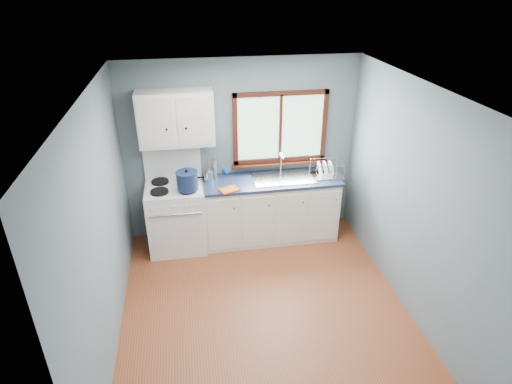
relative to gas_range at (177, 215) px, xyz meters
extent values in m
cube|color=brown|center=(0.95, -1.47, -0.50)|extent=(3.20, 3.60, 0.02)
cube|color=white|center=(0.95, -1.47, 2.02)|extent=(3.20, 3.60, 0.02)
cube|color=slate|center=(0.95, 0.34, 0.76)|extent=(3.20, 0.02, 2.50)
cube|color=slate|center=(0.95, -3.28, 0.76)|extent=(3.20, 0.02, 2.50)
cube|color=slate|center=(-0.66, -1.47, 0.76)|extent=(0.02, 3.60, 2.50)
cube|color=slate|center=(2.56, -1.47, 0.76)|extent=(0.02, 3.60, 2.50)
cube|color=white|center=(0.00, -0.01, -0.03)|extent=(0.76, 0.65, 0.92)
cube|color=white|center=(0.00, 0.30, 0.65)|extent=(0.76, 0.05, 0.44)
cube|color=silver|center=(0.00, -0.01, 0.43)|extent=(0.72, 0.59, 0.01)
cylinder|color=black|center=(-0.18, -0.16, 0.45)|extent=(0.23, 0.23, 0.03)
cylinder|color=black|center=(0.18, -0.16, 0.45)|extent=(0.23, 0.23, 0.03)
cylinder|color=black|center=(-0.18, 0.14, 0.45)|extent=(0.23, 0.23, 0.03)
cylinder|color=black|center=(0.18, 0.14, 0.45)|extent=(0.23, 0.23, 0.03)
cylinder|color=silver|center=(0.00, -0.35, 0.21)|extent=(0.66, 0.02, 0.02)
cube|color=silver|center=(0.00, -0.33, -0.09)|extent=(0.66, 0.01, 0.55)
cube|color=white|center=(1.31, 0.02, -0.05)|extent=(1.85, 0.60, 0.88)
cube|color=black|center=(1.31, 0.04, -0.45)|extent=(1.85, 0.54, 0.08)
cube|color=#19253D|center=(1.31, 0.02, 0.41)|extent=(1.89, 0.64, 0.04)
cube|color=silver|center=(1.49, 0.02, 0.43)|extent=(0.84, 0.46, 0.01)
cube|color=silver|center=(1.29, 0.02, 0.36)|extent=(0.36, 0.40, 0.14)
cube|color=silver|center=(1.69, 0.02, 0.36)|extent=(0.36, 0.40, 0.14)
cylinder|color=silver|center=(1.49, 0.22, 0.57)|extent=(0.02, 0.02, 0.28)
cylinder|color=silver|center=(1.49, 0.15, 0.70)|extent=(0.02, 0.16, 0.02)
sphere|color=silver|center=(1.49, 0.22, 0.71)|extent=(0.04, 0.04, 0.04)
cube|color=#9EC6A8|center=(1.49, 0.32, 1.06)|extent=(1.22, 0.01, 0.92)
cube|color=#3E180E|center=(1.49, 0.30, 1.53)|extent=(1.30, 0.05, 0.06)
cube|color=#3E180E|center=(1.49, 0.30, 0.59)|extent=(1.30, 0.05, 0.06)
cube|color=#3E180E|center=(0.87, 0.30, 1.06)|extent=(0.06, 0.05, 1.00)
cube|color=#3E180E|center=(2.10, 0.30, 1.06)|extent=(0.06, 0.05, 1.00)
cube|color=#3E180E|center=(1.49, 0.30, 1.06)|extent=(0.03, 0.05, 0.92)
cube|color=#3E180E|center=(1.49, 0.27, 0.54)|extent=(1.36, 0.10, 0.03)
cube|color=white|center=(0.10, 0.16, 1.31)|extent=(0.95, 0.32, 0.70)
cube|color=white|center=(-0.14, -0.01, 1.31)|extent=(0.44, 0.01, 0.62)
cube|color=white|center=(0.34, -0.01, 1.31)|extent=(0.44, 0.01, 0.62)
sphere|color=black|center=(-0.02, -0.02, 1.23)|extent=(0.03, 0.03, 0.03)
sphere|color=black|center=(0.22, -0.02, 1.23)|extent=(0.03, 0.03, 0.03)
cylinder|color=black|center=(0.19, 0.13, 0.49)|extent=(0.26, 0.26, 0.04)
cube|color=black|center=(0.35, 0.10, 0.49)|extent=(0.13, 0.04, 0.01)
cylinder|color=#142347|center=(0.18, -0.17, 0.58)|extent=(0.35, 0.35, 0.23)
cylinder|color=#142347|center=(0.18, -0.17, 0.70)|extent=(0.36, 0.36, 0.02)
sphere|color=black|center=(0.18, -0.17, 0.72)|extent=(0.05, 0.05, 0.04)
cylinder|color=silver|center=(0.47, 0.13, 0.50)|extent=(0.12, 0.12, 0.15)
cylinder|color=silver|center=(0.49, 0.14, 0.66)|extent=(0.01, 0.01, 0.22)
cylinder|color=silver|center=(0.45, 0.14, 0.68)|extent=(0.01, 0.01, 0.26)
cylinder|color=silver|center=(0.47, 0.11, 0.65)|extent=(0.01, 0.01, 0.20)
cylinder|color=silver|center=(0.56, 0.18, 0.57)|extent=(0.07, 0.07, 0.28)
imported|color=blue|center=(0.75, 0.27, 0.56)|extent=(0.14, 0.14, 0.27)
cube|color=#D15B18|center=(0.71, -0.22, 0.44)|extent=(0.29, 0.25, 0.02)
cube|color=silver|center=(2.09, 0.01, 0.43)|extent=(0.42, 0.32, 0.01)
cylinder|color=silver|center=(1.89, -0.14, 0.53)|extent=(0.01, 0.01, 0.20)
cylinder|color=silver|center=(2.29, -0.14, 0.53)|extent=(0.01, 0.01, 0.20)
cylinder|color=silver|center=(1.89, 0.16, 0.53)|extent=(0.01, 0.01, 0.20)
cylinder|color=silver|center=(2.29, 0.16, 0.53)|extent=(0.01, 0.01, 0.20)
cylinder|color=silver|center=(2.09, -0.14, 0.62)|extent=(0.40, 0.01, 0.01)
cylinder|color=silver|center=(2.09, 0.16, 0.62)|extent=(0.40, 0.01, 0.01)
cylinder|color=white|center=(1.99, 0.01, 0.54)|extent=(0.06, 0.22, 0.22)
cylinder|color=white|center=(2.07, 0.01, 0.54)|extent=(0.06, 0.22, 0.22)
cylinder|color=white|center=(2.15, 0.01, 0.54)|extent=(0.06, 0.22, 0.22)
camera|label=1|loc=(0.23, -5.14, 2.94)|focal=30.00mm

